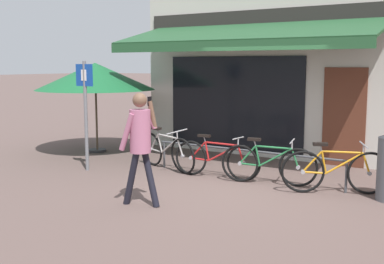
{
  "coord_description": "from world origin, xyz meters",
  "views": [
    {
      "loc": [
        3.8,
        -7.47,
        2.17
      ],
      "look_at": [
        -0.43,
        -0.8,
        1.05
      ],
      "focal_mm": 45.0,
      "sensor_mm": 36.0,
      "label": 1
    }
  ],
  "objects_px": {
    "bicycle_red": "(216,159)",
    "bicycle_green": "(268,164)",
    "bicycle_silver": "(166,151)",
    "pedestrian_adult": "(140,136)",
    "cafe_parasol": "(95,76)",
    "bicycle_orange": "(336,171)",
    "parking_sign": "(85,104)"
  },
  "relations": [
    {
      "from": "bicycle_silver",
      "to": "cafe_parasol",
      "type": "bearing_deg",
      "value": -178.68
    },
    {
      "from": "bicycle_red",
      "to": "bicycle_green",
      "type": "distance_m",
      "value": 1.04
    },
    {
      "from": "cafe_parasol",
      "to": "parking_sign",
      "type": "bearing_deg",
      "value": -51.98
    },
    {
      "from": "bicycle_silver",
      "to": "parking_sign",
      "type": "relative_size",
      "value": 0.79
    },
    {
      "from": "bicycle_silver",
      "to": "parking_sign",
      "type": "xyz_separation_m",
      "value": [
        -1.34,
        -0.92,
        0.98
      ]
    },
    {
      "from": "bicycle_red",
      "to": "pedestrian_adult",
      "type": "xyz_separation_m",
      "value": [
        -0.08,
        -2.21,
        0.72
      ]
    },
    {
      "from": "bicycle_green",
      "to": "cafe_parasol",
      "type": "height_order",
      "value": "cafe_parasol"
    },
    {
      "from": "bicycle_silver",
      "to": "bicycle_orange",
      "type": "relative_size",
      "value": 1.06
    },
    {
      "from": "bicycle_green",
      "to": "parking_sign",
      "type": "distance_m",
      "value": 3.85
    },
    {
      "from": "parking_sign",
      "to": "cafe_parasol",
      "type": "xyz_separation_m",
      "value": [
        -1.32,
        1.69,
        0.49
      ]
    },
    {
      "from": "pedestrian_adult",
      "to": "bicycle_silver",
      "type": "bearing_deg",
      "value": 123.88
    },
    {
      "from": "bicycle_green",
      "to": "bicycle_orange",
      "type": "height_order",
      "value": "bicycle_orange"
    },
    {
      "from": "bicycle_green",
      "to": "pedestrian_adult",
      "type": "distance_m",
      "value": 2.64
    },
    {
      "from": "pedestrian_adult",
      "to": "parking_sign",
      "type": "relative_size",
      "value": 0.79
    },
    {
      "from": "bicycle_silver",
      "to": "bicycle_red",
      "type": "height_order",
      "value": "bicycle_silver"
    },
    {
      "from": "bicycle_silver",
      "to": "cafe_parasol",
      "type": "xyz_separation_m",
      "value": [
        -2.66,
        0.77,
        1.47
      ]
    },
    {
      "from": "bicycle_green",
      "to": "parking_sign",
      "type": "height_order",
      "value": "parking_sign"
    },
    {
      "from": "bicycle_red",
      "to": "cafe_parasol",
      "type": "distance_m",
      "value": 4.24
    },
    {
      "from": "bicycle_silver",
      "to": "bicycle_green",
      "type": "distance_m",
      "value": 2.26
    },
    {
      "from": "bicycle_orange",
      "to": "pedestrian_adult",
      "type": "relative_size",
      "value": 0.94
    },
    {
      "from": "pedestrian_adult",
      "to": "parking_sign",
      "type": "xyz_separation_m",
      "value": [
        -2.48,
        1.35,
        0.28
      ]
    },
    {
      "from": "bicycle_silver",
      "to": "pedestrian_adult",
      "type": "relative_size",
      "value": 1.0
    },
    {
      "from": "pedestrian_adult",
      "to": "cafe_parasol",
      "type": "height_order",
      "value": "cafe_parasol"
    },
    {
      "from": "bicycle_silver",
      "to": "cafe_parasol",
      "type": "relative_size",
      "value": 0.6
    },
    {
      "from": "bicycle_silver",
      "to": "bicycle_orange",
      "type": "height_order",
      "value": "bicycle_silver"
    },
    {
      "from": "bicycle_green",
      "to": "cafe_parasol",
      "type": "relative_size",
      "value": 0.59
    },
    {
      "from": "cafe_parasol",
      "to": "bicycle_green",
      "type": "bearing_deg",
      "value": -8.77
    },
    {
      "from": "bicycle_red",
      "to": "bicycle_green",
      "type": "bearing_deg",
      "value": -1.39
    },
    {
      "from": "bicycle_orange",
      "to": "parking_sign",
      "type": "xyz_separation_m",
      "value": [
        -4.82,
        -0.92,
        0.98
      ]
    },
    {
      "from": "bicycle_green",
      "to": "parking_sign",
      "type": "bearing_deg",
      "value": -178.43
    },
    {
      "from": "bicycle_red",
      "to": "bicycle_green",
      "type": "xyz_separation_m",
      "value": [
        1.04,
        0.07,
        0.01
      ]
    },
    {
      "from": "bicycle_orange",
      "to": "parking_sign",
      "type": "relative_size",
      "value": 0.74
    }
  ]
}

